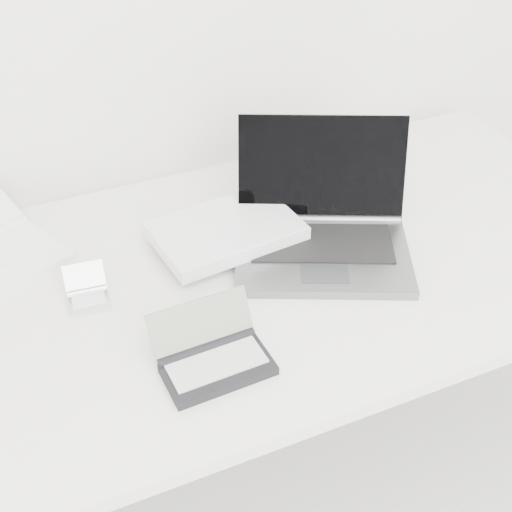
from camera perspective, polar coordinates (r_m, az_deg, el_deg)
name	(u,v)px	position (r m, az deg, el deg)	size (l,w,h in m)	color
desk	(261,282)	(1.46, 0.44, -2.12)	(1.60, 0.80, 0.73)	white
laptop_large	(282,230)	(1.46, 2.06, 2.06)	(0.55, 0.43, 0.23)	slate
pda_silver	(88,295)	(1.38, -13.30, -3.05)	(0.08, 0.10, 0.06)	silver
palmtop_charcoal	(213,357)	(1.22, -3.45, -8.08)	(0.19, 0.15, 0.09)	black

